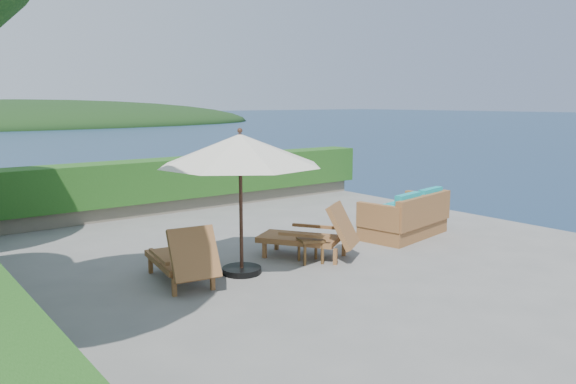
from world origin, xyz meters
TOP-DOWN VIEW (x-y plane):
  - ground at (0.00, 0.00)m, footprint 12.00×12.00m
  - foundation at (0.00, 0.00)m, footprint 12.00×12.00m
  - offshore_island at (25.00, 140.00)m, footprint 126.00×57.60m
  - planter_wall_far at (0.00, 5.60)m, footprint 12.00×0.60m
  - hedge_far at (0.00, 5.60)m, footprint 12.40×0.90m
  - patio_umbrella at (-1.26, 0.01)m, footprint 3.14×3.14m
  - lounge_left at (-2.27, 0.11)m, footprint 0.94×1.79m
  - lounge_right at (0.27, 0.02)m, footprint 1.57×1.88m
  - side_table at (0.04, -0.19)m, footprint 0.52×0.52m
  - wicker_loveseat at (2.86, 0.07)m, footprint 2.18×1.39m

SIDE VIEW (x-z plane):
  - offshore_island at x=25.00m, z-range -9.30..3.30m
  - foundation at x=0.00m, z-range -3.05..-0.05m
  - ground at x=0.00m, z-range 0.00..0.00m
  - planter_wall_far at x=0.00m, z-range 0.00..0.36m
  - side_table at x=0.04m, z-range 0.14..0.57m
  - wicker_loveseat at x=2.86m, z-range -0.11..0.88m
  - lounge_left at x=-2.27m, z-range -0.08..0.90m
  - lounge_right at x=0.27m, z-range -0.08..0.94m
  - hedge_far at x=0.00m, z-range 0.35..1.35m
  - patio_umbrella at x=-1.26m, z-range 0.82..3.20m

